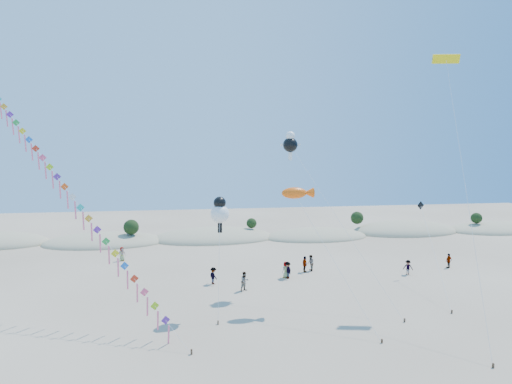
{
  "coord_description": "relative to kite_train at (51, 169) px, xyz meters",
  "views": [
    {
      "loc": [
        -3.84,
        -20.04,
        13.35
      ],
      "look_at": [
        1.65,
        14.0,
        10.13
      ],
      "focal_mm": 30.0,
      "sensor_mm": 36.0,
      "label": 1
    }
  ],
  "objects": [
    {
      "name": "beachgoers",
      "position": [
        22.08,
        5.29,
        -11.01
      ],
      "size": [
        38.83,
        14.68,
        1.87
      ],
      "color": "slate",
      "rests_on": "ground"
    },
    {
      "name": "fish_kite",
      "position": [
        20.92,
        -3.05,
        -2.09
      ],
      "size": [
        5.38,
        9.2,
        10.33
      ],
      "color": "#3F2D1E",
      "rests_on": "ground"
    },
    {
      "name": "dark_kite",
      "position": [
        35.59,
        0.76,
        -6.53
      ],
      "size": [
        4.14,
        11.74,
        8.03
      ],
      "color": "#3F2D1E",
      "rests_on": "ground"
    },
    {
      "name": "kite_train",
      "position": [
        0.0,
        0.0,
        0.0
      ],
      "size": [
        22.33,
        21.31,
        23.1
      ],
      "color": "#3F2D1E",
      "rests_on": "ground"
    },
    {
      "name": "cartoon_kite_high",
      "position": [
        21.54,
        2.34,
        2.3
      ],
      "size": [
        7.76,
        11.62,
        15.39
      ],
      "color": "#3F2D1E",
      "rests_on": "ground"
    },
    {
      "name": "dune_ridge",
      "position": [
        16.39,
        26.43,
        -11.78
      ],
      "size": [
        145.3,
        11.49,
        5.57
      ],
      "color": "tan",
      "rests_on": "ground"
    },
    {
      "name": "parafoil_kite",
      "position": [
        35.09,
        -2.01,
        9.61
      ],
      "size": [
        6.4,
        14.84,
        22.34
      ],
      "color": "#3F2D1E",
      "rests_on": "ground"
    },
    {
      "name": "cartoon_kite_low",
      "position": [
        14.09,
        -3.89,
        -3.42
      ],
      "size": [
        1.53,
        3.51,
        9.72
      ],
      "color": "#3F2D1E",
      "rests_on": "ground"
    }
  ]
}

